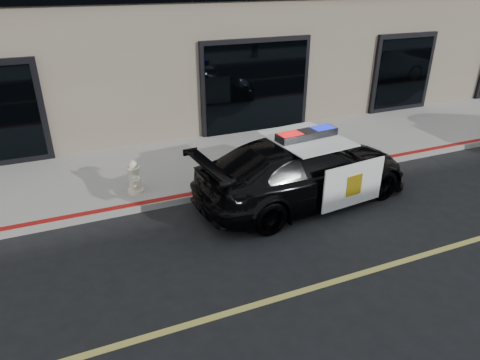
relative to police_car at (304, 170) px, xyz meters
name	(u,v)px	position (x,y,z in m)	size (l,w,h in m)	color
ground	(460,245)	(1.80, -2.68, -0.72)	(120.00, 120.00, 0.00)	black
sidewalk_n	(312,145)	(1.80, 2.57, -0.64)	(60.00, 3.50, 0.15)	gray
police_car	(304,170)	(0.00, 0.00, 0.00)	(3.00, 5.31, 1.60)	black
fire_hydrant	(134,178)	(-3.40, 1.44, -0.21)	(0.35, 0.48, 0.77)	#FCEFC7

